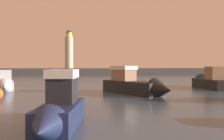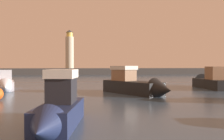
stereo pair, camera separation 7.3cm
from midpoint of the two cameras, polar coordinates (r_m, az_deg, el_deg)
The scene contains 7 objects.
ground_plane at distance 39.61m, azimuth -4.41°, elevation -3.06°, with size 225.21×225.21×0.00m, color #384C60.
breakwater at distance 77.03m, azimuth -6.21°, elevation -0.36°, with size 80.40×4.28×2.04m, color #423F3D.
lighthouse at distance 77.15m, azimuth -9.65°, elevation 4.50°, with size 2.48×2.48×11.67m.
motorboat_0 at distance 30.36m, azimuth -23.22°, elevation -3.00°, with size 3.33×6.36×2.62m.
motorboat_3 at distance 24.40m, azimuth 5.82°, elevation -3.47°, with size 5.90×8.38×3.10m.
motorboat_4 at distance 11.33m, azimuth -12.24°, elevation -8.90°, with size 2.45×6.02×2.80m.
motorboat_5 at distance 33.67m, azimuth 21.24°, elevation -2.43°, with size 2.59×8.30×3.14m.
Camera 2 is at (-2.50, -1.91, 2.76)m, focal length 39.96 mm.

